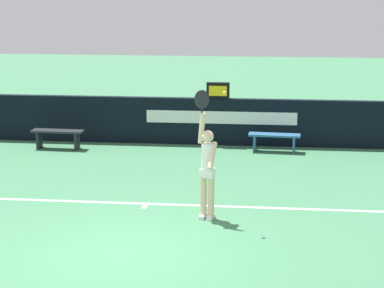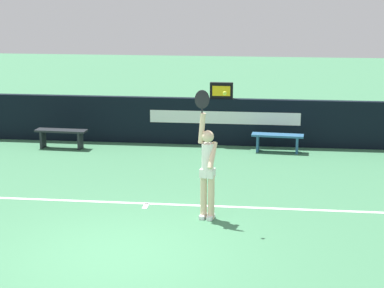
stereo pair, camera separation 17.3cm
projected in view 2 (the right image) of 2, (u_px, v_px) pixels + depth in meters
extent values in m
plane|color=#3D7851|center=(119.00, 253.00, 10.78)|extent=(60.00, 60.00, 0.00)
cube|color=white|center=(147.00, 203.00, 13.21)|extent=(11.55, 0.10, 0.00)
cube|color=white|center=(146.00, 206.00, 13.06)|extent=(0.10, 0.30, 0.00)
cube|color=black|center=(182.00, 121.00, 18.02)|extent=(15.62, 0.20, 1.26)
cube|color=silver|center=(224.00, 118.00, 17.76)|extent=(4.03, 0.01, 0.33)
cube|color=black|center=(221.00, 91.00, 17.70)|extent=(0.61, 0.14, 0.43)
cube|color=yellow|center=(221.00, 91.00, 17.63)|extent=(0.48, 0.01, 0.27)
cylinder|color=beige|center=(211.00, 197.00, 12.27)|extent=(0.12, 0.12, 0.84)
cylinder|color=beige|center=(204.00, 196.00, 12.32)|extent=(0.12, 0.12, 0.84)
cube|color=white|center=(211.00, 217.00, 12.34)|extent=(0.15, 0.26, 0.07)
cube|color=white|center=(203.00, 216.00, 12.39)|extent=(0.15, 0.26, 0.07)
cylinder|color=white|center=(208.00, 159.00, 12.12)|extent=(0.22, 0.22, 0.59)
cube|color=white|center=(208.00, 173.00, 12.18)|extent=(0.29, 0.26, 0.16)
sphere|color=beige|center=(208.00, 136.00, 12.02)|extent=(0.22, 0.22, 0.22)
cylinder|color=beige|center=(202.00, 128.00, 12.02)|extent=(0.16, 0.13, 0.56)
cylinder|color=beige|center=(212.00, 155.00, 12.01)|extent=(0.17, 0.38, 0.47)
ellipsoid|color=black|center=(202.00, 99.00, 11.90)|extent=(0.32, 0.10, 0.37)
cylinder|color=black|center=(202.00, 110.00, 11.94)|extent=(0.03, 0.03, 0.18)
sphere|color=#C9DD38|center=(225.00, 93.00, 11.52)|extent=(0.07, 0.07, 0.07)
cube|color=#295982|center=(278.00, 135.00, 17.14)|extent=(1.35, 0.45, 0.05)
cube|color=#295982|center=(258.00, 143.00, 17.29)|extent=(0.08, 0.32, 0.44)
cube|color=#295982|center=(297.00, 144.00, 17.11)|extent=(0.08, 0.32, 0.44)
cube|color=black|center=(61.00, 131.00, 17.52)|extent=(1.37, 0.42, 0.05)
cube|color=black|center=(43.00, 139.00, 17.66)|extent=(0.07, 0.32, 0.48)
cube|color=black|center=(80.00, 140.00, 17.50)|extent=(0.07, 0.32, 0.48)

